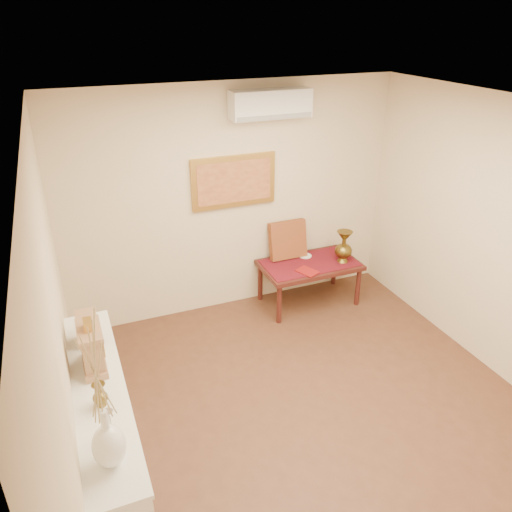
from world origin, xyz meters
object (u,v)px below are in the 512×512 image
brass_urn_tall (344,243)px  mantel_clock (92,348)px  low_table (309,268)px  white_vase (100,396)px  display_ledge (107,439)px  wooden_chest (88,328)px

brass_urn_tall → mantel_clock: 3.44m
mantel_clock → low_table: 3.20m
white_vase → brass_urn_tall: bearing=38.9°
white_vase → display_ledge: white_vase is taller
low_table → display_ledge: bearing=-144.9°
display_ledge → wooden_chest: wooden_chest is taller
brass_urn_tall → display_ledge: size_ratio=0.24×
brass_urn_tall → wooden_chest: (-3.07, -1.17, 0.30)m
brass_urn_tall → mantel_clock: mantel_clock is taller
wooden_chest → white_vase: bearing=-90.1°
brass_urn_tall → white_vase: bearing=-141.1°
white_vase → low_table: size_ratio=0.85×
white_vase → brass_urn_tall: size_ratio=2.10×
white_vase → low_table: 3.85m
mantel_clock → display_ledge: bearing=-91.8°
display_ledge → mantel_clock: 0.71m
mantel_clock → wooden_chest: 0.36m
white_vase → mantel_clock: bearing=89.6°
display_ledge → mantel_clock: (0.01, 0.24, 0.66)m
mantel_clock → low_table: bearing=31.6°
display_ledge → wooden_chest: (0.00, 0.59, 0.61)m
white_vase → mantel_clock: size_ratio=2.49×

